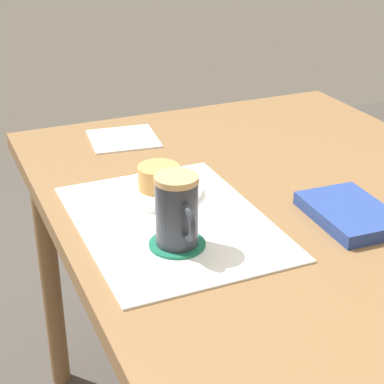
{
  "coord_description": "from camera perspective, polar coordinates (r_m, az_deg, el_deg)",
  "views": [
    {
      "loc": [
        0.91,
        -0.6,
        1.25
      ],
      "look_at": [
        -0.0,
        -0.2,
        0.77
      ],
      "focal_mm": 60.0,
      "sensor_mm": 36.0,
      "label": 1
    }
  ],
  "objects": [
    {
      "name": "dining_table",
      "position": [
        1.25,
        8.56,
        -3.7
      ],
      "size": [
        1.13,
        0.87,
        0.72
      ],
      "color": "brown",
      "rests_on": "ground_plane"
    },
    {
      "name": "placemat",
      "position": [
        1.12,
        -1.89,
        -2.58
      ],
      "size": [
        0.42,
        0.31,
        0.0
      ],
      "primitive_type": "cube",
      "color": "white",
      "rests_on": "dining_table"
    },
    {
      "name": "pastry_plate",
      "position": [
        1.21,
        -2.94,
        0.09
      ],
      "size": [
        0.16,
        0.16,
        0.01
      ],
      "primitive_type": "cylinder",
      "color": "white",
      "rests_on": "placemat"
    },
    {
      "name": "pastry",
      "position": [
        1.19,
        -2.97,
        1.31
      ],
      "size": [
        0.08,
        0.08,
        0.04
      ],
      "primitive_type": "cylinder",
      "color": "tan",
      "rests_on": "pastry_plate"
    },
    {
      "name": "coffee_coaster",
      "position": [
        1.04,
        -1.33,
        -4.64
      ],
      "size": [
        0.09,
        0.09,
        0.0
      ],
      "primitive_type": "cylinder",
      "color": "#196B4C",
      "rests_on": "placemat"
    },
    {
      "name": "coffee_mug",
      "position": [
        1.01,
        -1.3,
        -1.68
      ],
      "size": [
        0.1,
        0.07,
        0.12
      ],
      "color": "#2D333D",
      "rests_on": "coffee_coaster"
    },
    {
      "name": "paper_napkin",
      "position": [
        1.49,
        -6.11,
        4.74
      ],
      "size": [
        0.17,
        0.17,
        0.0
      ],
      "primitive_type": "cube",
      "rotation": [
        0.0,
        0.0,
        -0.12
      ],
      "color": "white",
      "rests_on": "dining_table"
    },
    {
      "name": "small_book",
      "position": [
        1.15,
        13.86,
        -1.85
      ],
      "size": [
        0.19,
        0.13,
        0.02
      ],
      "primitive_type": "cube",
      "rotation": [
        0.0,
        0.0,
        -0.05
      ],
      "color": "navy",
      "rests_on": "dining_table"
    }
  ]
}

